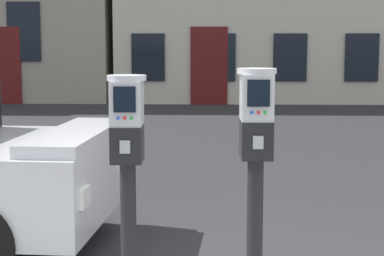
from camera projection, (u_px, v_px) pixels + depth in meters
name	position (u px, v px, depth m)	size (l,w,h in m)	color
parking_meter_near_kerb	(127.00, 151.00, 3.61)	(0.22, 0.26, 1.35)	black
parking_meter_twin_adjacent	(256.00, 147.00, 3.58)	(0.22, 0.26, 1.39)	black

